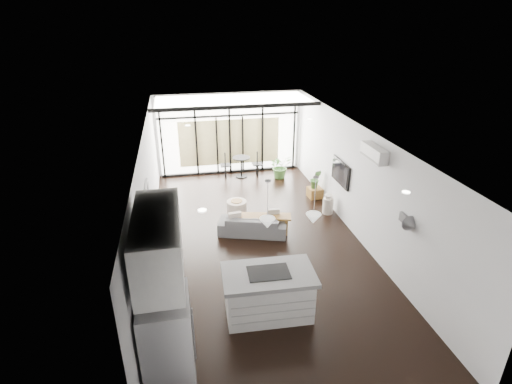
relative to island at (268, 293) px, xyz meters
name	(u,v)px	position (x,y,z in m)	size (l,w,h in m)	color
floor	(258,243)	(0.33, 2.51, -0.46)	(5.00, 10.00, 0.00)	black
ceiling	(259,133)	(0.33, 2.51, 2.34)	(5.00, 10.00, 0.00)	white
wall_left	(149,200)	(-2.17, 2.51, 0.94)	(0.02, 10.00, 2.80)	silver
wall_right	(358,183)	(2.83, 2.51, 0.94)	(0.02, 10.00, 2.80)	silver
wall_back	(229,133)	(0.33, 7.51, 0.94)	(5.00, 0.02, 2.80)	silver
wall_front	(342,356)	(0.33, -2.49, 0.94)	(5.00, 0.02, 2.80)	silver
glazing	(230,134)	(0.33, 7.39, 0.94)	(5.00, 0.20, 2.80)	black
skylight	(232,99)	(0.33, 6.51, 2.31)	(4.70, 1.90, 0.06)	white
neighbour_building	(230,142)	(0.33, 7.46, 0.64)	(3.50, 0.02, 1.60)	beige
island	(268,293)	(0.00, 0.00, 0.00)	(1.68, 1.00, 0.92)	silver
cooktop	(269,272)	(0.00, 0.00, 0.47)	(0.76, 0.51, 0.01)	black
fridge	(169,349)	(-1.78, -1.44, 0.42)	(0.68, 0.85, 1.76)	#A8A8AD
appliance_column	(163,291)	(-1.84, -0.54, 0.75)	(0.63, 0.66, 2.43)	silver
upper_cabinets	(158,243)	(-1.79, -0.99, 1.89)	(0.62, 1.75, 0.86)	silver
pendant_left	(267,223)	(-0.07, -0.14, 1.56)	(0.26, 0.26, 0.18)	white
pendant_right	(313,219)	(0.73, -0.14, 1.56)	(0.26, 0.26, 0.18)	white
sofa	(253,222)	(0.29, 3.01, -0.12)	(1.73, 0.51, 0.68)	#515154
console_bench	(261,224)	(0.51, 3.01, -0.22)	(1.52, 0.38, 0.49)	brown
pouf	(237,208)	(0.04, 4.06, -0.24)	(0.56, 0.56, 0.45)	beige
crate	(315,193)	(2.58, 4.81, -0.31)	(0.41, 0.41, 0.31)	brown
plant_tall	(280,169)	(1.94, 6.56, -0.14)	(0.74, 0.83, 0.65)	#406F30
plant_crate	(315,184)	(2.58, 4.81, -0.02)	(0.33, 0.61, 0.27)	#406F30
milk_can	(328,204)	(2.58, 3.70, -0.17)	(0.29, 0.29, 0.58)	beige
bistro_set	(241,167)	(0.64, 6.91, -0.10)	(1.49, 0.60, 0.72)	black
tv	(341,172)	(2.79, 3.51, 0.84)	(0.05, 1.10, 0.65)	black
ac_unit	(374,153)	(2.71, 1.71, 1.99)	(0.22, 0.90, 0.30)	silver
framed_art	(148,204)	(-2.14, 2.01, 1.09)	(0.04, 0.70, 0.90)	black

